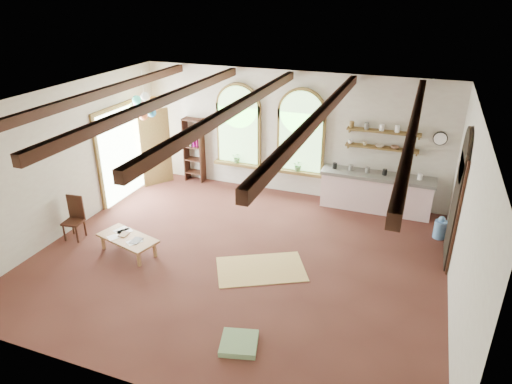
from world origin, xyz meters
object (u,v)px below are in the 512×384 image
at_px(coffee_table, 128,239).
at_px(kitchen_counter, 376,192).
at_px(side_chair, 75,226).
at_px(balloon_cluster, 145,106).

bearing_deg(coffee_table, kitchen_counter, 40.32).
xyz_separation_m(side_chair, balloon_cluster, (0.24, 2.72, 2.05)).
relative_size(coffee_table, balloon_cluster, 1.22).
distance_m(kitchen_counter, side_chair, 7.01).
relative_size(side_chair, balloon_cluster, 0.84).
distance_m(kitchen_counter, balloon_cluster, 6.08).
relative_size(kitchen_counter, coffee_table, 1.92).
bearing_deg(side_chair, balloon_cluster, 84.87).
height_order(coffee_table, side_chair, side_chair).
bearing_deg(coffee_table, side_chair, 175.46).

